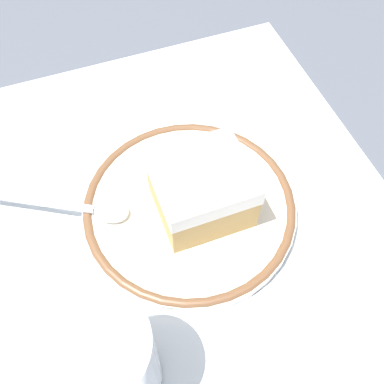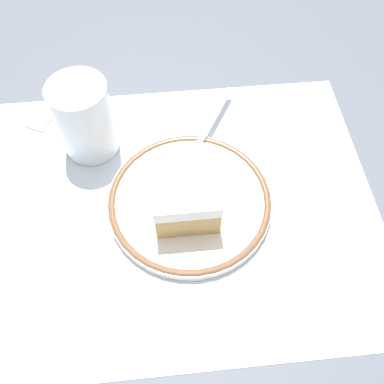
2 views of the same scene
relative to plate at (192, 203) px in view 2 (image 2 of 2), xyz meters
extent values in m
plane|color=#4C515B|center=(-0.02, 0.00, -0.01)|extent=(2.40, 2.40, 0.00)
cube|color=silver|center=(-0.02, 0.00, -0.01)|extent=(0.50, 0.38, 0.00)
cylinder|color=silver|center=(0.00, 0.00, 0.00)|extent=(0.20, 0.20, 0.01)
torus|color=brown|center=(0.00, 0.00, 0.00)|extent=(0.20, 0.20, 0.01)
cube|color=tan|center=(-0.01, -0.01, 0.02)|extent=(0.07, 0.08, 0.04)
cube|color=white|center=(-0.01, -0.01, 0.05)|extent=(0.07, 0.08, 0.02)
ellipsoid|color=silver|center=(0.01, 0.07, 0.01)|extent=(0.04, 0.04, 0.01)
cylinder|color=silver|center=(0.05, 0.13, 0.01)|extent=(0.06, 0.09, 0.01)
cylinder|color=silver|center=(-0.12, 0.11, 0.04)|extent=(0.07, 0.07, 0.10)
cylinder|color=silver|center=(-0.12, 0.11, 0.01)|extent=(0.06, 0.06, 0.04)
cube|color=white|center=(-0.17, -0.09, -0.01)|extent=(0.16, 0.15, 0.00)
cube|color=#8CB2E0|center=(-0.19, 0.16, 0.00)|extent=(0.05, 0.06, 0.01)
camera|label=1|loc=(-0.20, 0.08, 0.36)|focal=42.27mm
camera|label=2|loc=(-0.03, -0.26, 0.44)|focal=39.36mm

